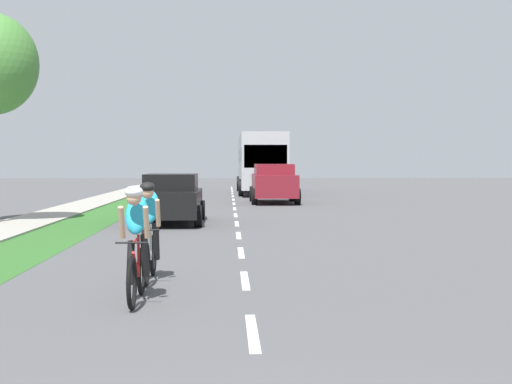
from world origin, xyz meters
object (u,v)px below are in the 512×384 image
Objects in this scene: cyclist_lead at (136,242)px; suv_maroon at (274,182)px; bus_silver at (261,160)px; cyclist_trailing at (149,230)px; sedan_black at (171,198)px.

suv_maroon is at bearing 81.85° from cyclist_lead.
bus_silver reaches higher than cyclist_lead.
cyclist_lead is 0.37× the size of suv_maroon.
cyclist_trailing is at bearing -95.77° from bus_silver.
suv_maroon is 10.21m from bus_silver.
cyclist_trailing is at bearing -98.83° from suv_maroon.
sedan_black is (-0.50, 10.78, -0.04)m from cyclist_trailing.
bus_silver is at bearing 90.85° from suv_maroon.
suv_maroon is at bearing 70.40° from sedan_black.
cyclist_lead is at bearing -98.15° from suv_maroon.
bus_silver is (-0.15, 10.16, 1.03)m from suv_maroon.
cyclist_lead is 33.69m from bus_silver.
cyclist_trailing is 10.80m from sedan_black.
cyclist_trailing is 31.97m from bus_silver.
bus_silver is at bearing 84.56° from cyclist_lead.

